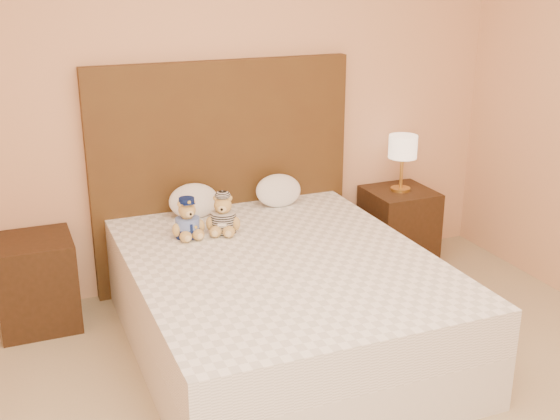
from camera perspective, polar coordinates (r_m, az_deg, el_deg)
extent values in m
cube|color=#E2A77B|center=(4.58, -5.00, 10.24)|extent=(4.00, 0.04, 2.70)
cube|color=white|center=(4.03, 0.09, -9.13)|extent=(1.60, 2.00, 0.30)
cube|color=white|center=(3.90, 0.09, -5.57)|extent=(1.60, 2.00, 0.25)
cube|color=#4A3116|center=(4.68, -4.64, 2.89)|extent=(1.75, 0.08, 1.50)
cube|color=#341E10|center=(4.45, -19.18, -5.59)|extent=(0.45, 0.45, 0.55)
cube|color=#341E10|center=(5.15, 9.58, -1.32)|extent=(0.45, 0.45, 0.55)
cylinder|color=gold|center=(5.06, 9.76, 1.70)|extent=(0.14, 0.14, 0.02)
cylinder|color=gold|center=(5.02, 9.84, 3.11)|extent=(0.02, 0.02, 0.26)
cylinder|color=#FCE6C5|center=(4.98, 9.96, 5.10)|extent=(0.20, 0.20, 0.16)
ellipsoid|color=white|center=(4.47, -7.02, 0.87)|extent=(0.32, 0.21, 0.23)
ellipsoid|color=white|center=(4.65, -0.13, 1.72)|extent=(0.32, 0.21, 0.22)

